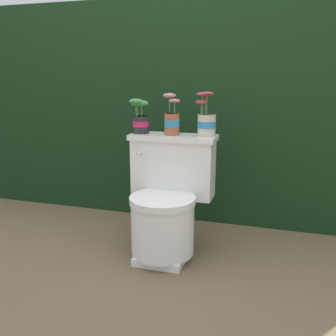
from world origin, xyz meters
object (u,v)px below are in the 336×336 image
potted_plant_midleft (172,120)px  potted_plant_middle (206,120)px  potted_plant_left (140,118)px  toilet (167,201)px

potted_plant_midleft → potted_plant_middle: potted_plant_middle is taller
potted_plant_left → potted_plant_midleft: bearing=-0.7°
potted_plant_left → potted_plant_midleft: potted_plant_midleft is taller
toilet → potted_plant_midleft: 0.46m
toilet → potted_plant_left: potted_plant_left is taller
potted_plant_midleft → potted_plant_middle: size_ratio=0.96×
toilet → potted_plant_midleft: size_ratio=2.87×
toilet → potted_plant_midleft: (-0.01, 0.11, 0.45)m
toilet → potted_plant_left: bearing=149.8°
toilet → potted_plant_left: 0.50m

